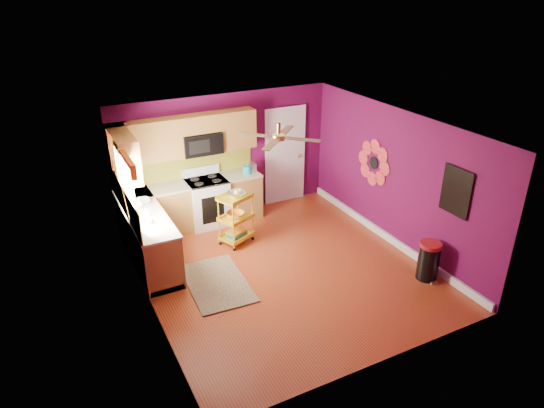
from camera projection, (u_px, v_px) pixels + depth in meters
ground at (283, 269)px, 8.25m from camera, size 5.00×5.00×0.00m
room_envelope at (286, 180)px, 7.57m from camera, size 4.54×5.04×2.52m
lower_cabinets at (173, 219)px, 8.98m from camera, size 2.81×2.31×0.94m
electric_range at (207, 202)px, 9.57m from camera, size 0.76×0.66×1.13m
upper_cabinetry at (167, 143)px, 8.73m from camera, size 2.80×2.30×1.26m
left_window at (125, 176)px, 7.45m from camera, size 0.08×1.35×1.08m
panel_door at (285, 156)px, 10.36m from camera, size 0.95×0.11×2.15m
right_wall_art at (408, 175)px, 8.28m from camera, size 0.04×2.74×1.04m
ceiling_fan at (279, 137)px, 7.44m from camera, size 1.01×1.01×0.26m
shag_rug at (217, 283)px, 7.86m from camera, size 0.99×1.54×0.02m
rolling_cart at (236, 216)px, 8.86m from camera, size 0.70×0.62×1.05m
trash_can at (429, 261)px, 7.88m from camera, size 0.35×0.38×0.66m
teal_kettle at (247, 169)px, 9.67m from camera, size 0.18×0.18×0.21m
toaster at (250, 168)px, 9.73m from camera, size 0.22×0.15×0.18m
soap_bottle_a at (146, 213)px, 7.89m from camera, size 0.08×0.08×0.17m
soap_bottle_b at (139, 202)px, 8.24m from camera, size 0.15×0.15×0.19m
counter_dish at (142, 201)px, 8.41m from camera, size 0.28×0.28×0.07m
counter_cup at (149, 221)px, 7.72m from camera, size 0.13×0.13×0.10m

